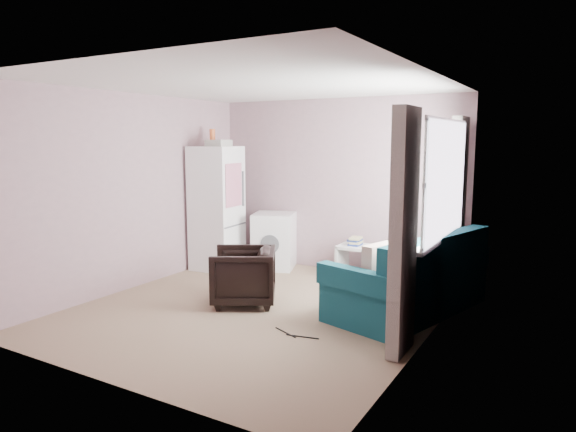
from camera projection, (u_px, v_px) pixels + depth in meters
name	position (u px, v px, depth m)	size (l,w,h in m)	color
room	(259.00, 200.00, 5.65)	(3.84, 4.24, 2.54)	#967C62
armchair	(243.00, 273.00, 5.99)	(0.71, 0.66, 0.73)	black
fridge	(217.00, 207.00, 7.57)	(0.68, 0.67, 2.07)	white
washing_machine	(274.00, 239.00, 7.68)	(0.75, 0.75, 0.83)	white
side_table	(355.00, 259.00, 7.09)	(0.43, 0.43, 0.59)	silver
sofa	(413.00, 283.00, 5.70)	(1.43, 2.20, 0.91)	#14505E
window_dressing	(435.00, 217.00, 5.39)	(0.17, 2.62, 2.18)	white
floor_cables	(294.00, 335.00, 5.05)	(0.52, 0.15, 0.01)	black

